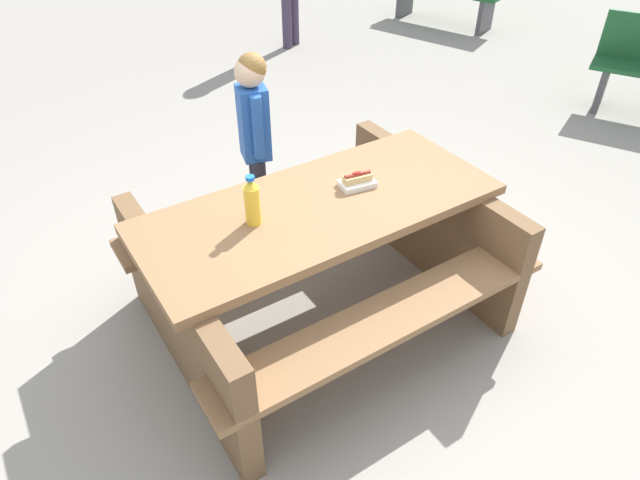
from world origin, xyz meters
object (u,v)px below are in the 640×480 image
child_in_coat (254,124)px  picnic_table (320,252)px  soda_bottle (252,202)px  hotdog_tray (357,181)px

child_in_coat → picnic_table: bearing=-89.0°
picnic_table → child_in_coat: size_ratio=1.66×
soda_bottle → hotdog_tray: 0.60m
picnic_table → hotdog_tray: 0.42m
hotdog_tray → child_in_coat: size_ratio=0.15×
soda_bottle → hotdog_tray: bearing=8.3°
picnic_table → soda_bottle: bearing=-177.2°
hotdog_tray → child_in_coat: (-0.26, 0.87, -0.01)m
picnic_table → hotdog_tray: hotdog_tray is taller
hotdog_tray → child_in_coat: child_in_coat is taller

